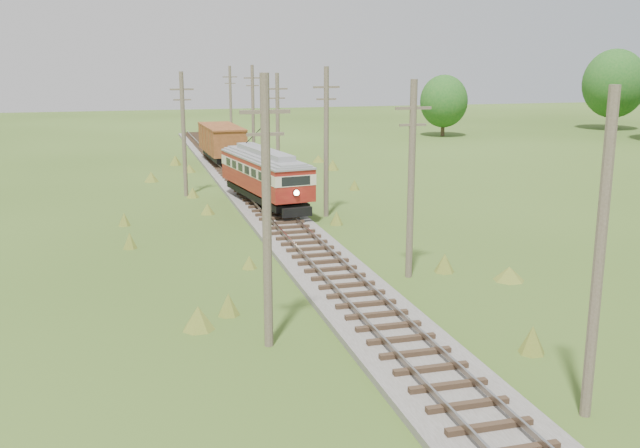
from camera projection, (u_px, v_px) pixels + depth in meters
name	position (u px, v px, depth m)	size (l,w,h in m)	color
railbed_main	(265.00, 206.00, 45.67)	(3.60, 96.00, 0.57)	#605B54
streetcar	(265.00, 172.00, 45.26)	(4.10, 11.07, 5.01)	black
gondola	(222.00, 141.00, 64.24)	(3.29, 9.22, 3.03)	black
gravel_pile	(261.00, 161.00, 63.32)	(3.46, 3.67, 1.26)	gray
utility_pole_r_1	(599.00, 259.00, 18.28)	(0.30, 0.30, 8.80)	brown
utility_pole_r_2	(411.00, 178.00, 30.54)	(1.60, 0.30, 8.60)	brown
utility_pole_r_3	(326.00, 141.00, 42.68)	(1.60, 0.30, 9.00)	brown
utility_pole_r_4	(278.00, 127.00, 54.91)	(1.60, 0.30, 8.40)	brown
utility_pole_r_5	(253.00, 112.00, 67.17)	(1.60, 0.30, 8.90)	brown
utility_pole_r_6	(231.00, 105.00, 79.35)	(1.60, 0.30, 8.70)	brown
utility_pole_l_a	(267.00, 211.00, 22.92)	(1.60, 0.30, 9.00)	brown
utility_pole_l_b	(184.00, 133.00, 49.19)	(1.60, 0.30, 8.60)	brown
tree_right_5	(614.00, 84.00, 96.36)	(8.40, 8.40, 10.82)	#38281C
tree_mid_b	(444.00, 101.00, 88.18)	(5.88, 5.88, 7.57)	#38281C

